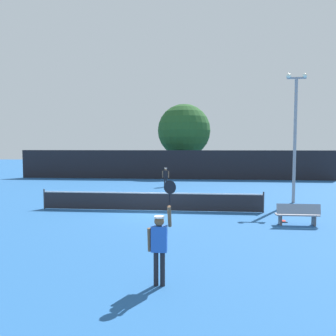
# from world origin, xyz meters

# --- Properties ---
(ground_plane) EXTENTS (120.00, 120.00, 0.00)m
(ground_plane) POSITION_xyz_m (0.00, 0.00, 0.00)
(ground_plane) COLOR #235693
(tennis_net) EXTENTS (11.66, 0.08, 1.07)m
(tennis_net) POSITION_xyz_m (0.00, 0.00, 0.51)
(tennis_net) COLOR #232328
(tennis_net) RESTS_ON ground
(perimeter_fence) EXTENTS (32.10, 0.12, 2.94)m
(perimeter_fence) POSITION_xyz_m (0.00, 16.23, 1.47)
(perimeter_fence) COLOR black
(perimeter_fence) RESTS_ON ground
(player_serving) EXTENTS (0.67, 0.40, 2.57)m
(player_serving) POSITION_xyz_m (1.55, -9.04, 1.14)
(player_serving) COLOR blue
(player_serving) RESTS_ON ground
(player_receiving) EXTENTS (0.57, 0.23, 1.57)m
(player_receiving) POSITION_xyz_m (-0.18, 9.92, 0.95)
(player_receiving) COLOR black
(player_receiving) RESTS_ON ground
(tennis_ball) EXTENTS (0.07, 0.07, 0.07)m
(tennis_ball) POSITION_xyz_m (-1.60, 3.97, 0.03)
(tennis_ball) COLOR #CCE033
(tennis_ball) RESTS_ON ground
(spare_racket) EXTENTS (0.28, 0.52, 0.04)m
(spare_racket) POSITION_xyz_m (6.29, -1.84, 0.02)
(spare_racket) COLOR black
(spare_racket) RESTS_ON ground
(courtside_bench) EXTENTS (1.80, 0.44, 0.95)m
(courtside_bench) POSITION_xyz_m (6.71, -2.56, 0.48)
(courtside_bench) COLOR gray
(courtside_bench) RESTS_ON ground
(light_pole) EXTENTS (1.18, 0.28, 7.62)m
(light_pole) POSITION_xyz_m (8.18, 3.19, 4.37)
(light_pole) COLOR gray
(light_pole) RESTS_ON ground
(large_tree) EXTENTS (6.05, 6.05, 8.16)m
(large_tree) POSITION_xyz_m (0.86, 20.85, 5.12)
(large_tree) COLOR brown
(large_tree) RESTS_ON ground
(parked_car_near) EXTENTS (2.05, 4.26, 1.69)m
(parked_car_near) POSITION_xyz_m (6.07, 21.23, 0.78)
(parked_car_near) COLOR navy
(parked_car_near) RESTS_ON ground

